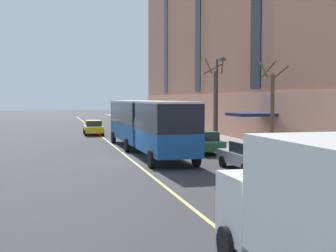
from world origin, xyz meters
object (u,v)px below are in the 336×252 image
(parked_car_green_0, at_px, (204,142))
(street_tree_mid_block, at_px, (272,107))
(taxi_cab, at_px, (93,128))
(street_lamp, at_px, (218,93))
(street_tree_far_uptown, at_px, (215,99))
(parked_car_red_1, at_px, (158,129))
(parked_car_navy_5, at_px, (141,124))
(parked_car_silver_2, at_px, (249,156))
(box_truck, at_px, (333,213))
(city_bus, at_px, (146,123))

(parked_car_green_0, bearing_deg, street_tree_mid_block, -35.76)
(taxi_cab, xyz_separation_m, street_tree_mid_block, (10.03, -21.45, 2.50))
(street_lamp, bearing_deg, street_tree_mid_block, -66.15)
(street_tree_mid_block, height_order, street_tree_far_uptown, street_tree_far_uptown)
(parked_car_green_0, relative_size, parked_car_red_1, 1.01)
(parked_car_navy_5, bearing_deg, street_tree_far_uptown, -76.36)
(street_lamp, bearing_deg, taxi_cab, 115.41)
(parked_car_green_0, bearing_deg, street_tree_far_uptown, 65.85)
(parked_car_silver_2, bearing_deg, street_tree_mid_block, 53.90)
(box_truck, height_order, street_tree_mid_block, street_tree_mid_block)
(taxi_cab, relative_size, street_tree_far_uptown, 0.65)
(parked_car_navy_5, relative_size, taxi_cab, 0.99)
(city_bus, distance_m, parked_car_navy_5, 23.11)
(parked_car_green_0, bearing_deg, parked_car_navy_5, 89.96)
(city_bus, bearing_deg, parked_car_red_1, 73.70)
(parked_car_red_1, distance_m, parked_car_silver_2, 23.07)
(taxi_cab, xyz_separation_m, street_lamp, (7.95, -16.73, 3.48))
(parked_car_navy_5, xyz_separation_m, street_tree_far_uptown, (3.83, -15.81, 3.00))
(taxi_cab, relative_size, street_lamp, 0.72)
(parked_car_red_1, distance_m, street_lamp, 13.49)
(box_truck, height_order, street_lamp, street_lamp)
(parked_car_navy_5, bearing_deg, parked_car_silver_2, -90.26)
(city_bus, height_order, parked_car_green_0, city_bus)
(city_bus, bearing_deg, taxi_cab, 97.88)
(city_bus, distance_m, box_truck, 25.44)
(parked_car_red_1, height_order, taxi_cab, same)
(street_lamp, bearing_deg, parked_car_navy_5, 94.41)
(parked_car_silver_2, bearing_deg, taxi_cab, 102.72)
(street_lamp, bearing_deg, parked_car_silver_2, -100.48)
(street_tree_mid_block, bearing_deg, street_tree_far_uptown, 89.90)
(parked_car_green_0, height_order, parked_car_red_1, same)
(box_truck, bearing_deg, parked_car_red_1, 82.23)
(parked_car_silver_2, xyz_separation_m, street_lamp, (1.88, 10.15, 3.48))
(street_tree_mid_block, distance_m, street_tree_far_uptown, 11.36)
(parked_car_green_0, distance_m, taxi_cab, 19.69)
(street_tree_mid_block, bearing_deg, city_bus, 150.13)
(box_truck, distance_m, street_tree_mid_block, 22.92)
(parked_car_green_0, relative_size, street_tree_far_uptown, 0.59)
(parked_car_green_0, height_order, street_lamp, street_lamp)
(parked_car_navy_5, height_order, street_tree_mid_block, street_tree_mid_block)
(parked_car_silver_2, xyz_separation_m, street_tree_mid_block, (3.96, 5.44, 2.50))
(parked_car_navy_5, relative_size, street_tree_far_uptown, 0.64)
(parked_car_silver_2, height_order, street_lamp, street_lamp)
(parked_car_silver_2, xyz_separation_m, box_truck, (-5.11, -15.55, 0.96))
(parked_car_green_0, xyz_separation_m, street_lamp, (1.74, 1.96, 3.48))
(parked_car_green_0, relative_size, box_truck, 0.66)
(parked_car_red_1, bearing_deg, parked_car_navy_5, 90.04)
(street_tree_mid_block, relative_size, street_tree_far_uptown, 0.88)
(parked_car_navy_5, xyz_separation_m, taxi_cab, (-6.22, -5.70, 0.00))
(box_truck, bearing_deg, parked_car_green_0, 77.54)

